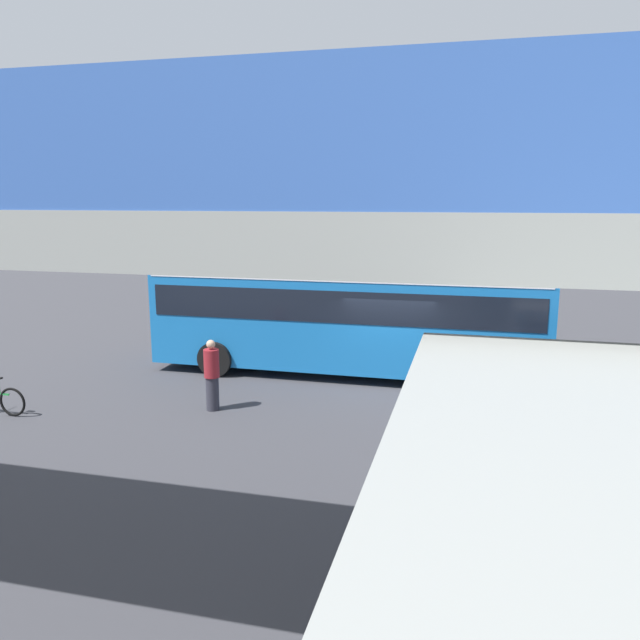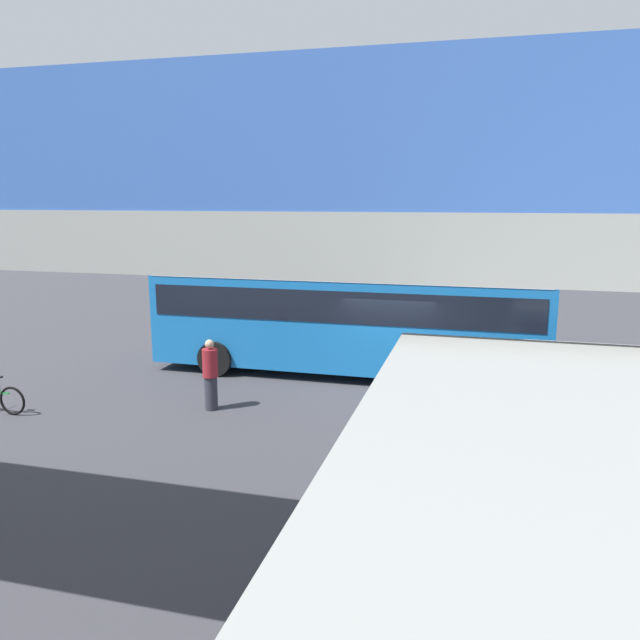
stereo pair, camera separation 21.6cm
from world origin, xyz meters
The scene contains 9 objects.
ground centered at (0.00, 0.00, 0.00)m, with size 80.00×80.00×0.00m, color #38383D.
city_bus centered at (1.45, -0.85, 1.88)m, with size 11.54×2.85×3.15m.
pedestrian centered at (3.98, 3.21, 0.89)m, with size 0.38×0.38×1.79m.
traffic_sign centered at (4.06, -3.66, 1.89)m, with size 0.08×0.60×2.80m.
lane_dash_leftmost centered at (-6.00, -2.75, 0.00)m, with size 2.00×0.20×0.01m, color silver.
lane_dash_left centered at (-2.00, -2.75, 0.00)m, with size 2.00×0.20×0.01m, color silver.
lane_dash_centre centered at (2.00, -2.75, 0.00)m, with size 2.00×0.20×0.01m, color silver.
lane_dash_right centered at (6.00, -2.75, 0.00)m, with size 2.00×0.20×0.01m, color silver.
pedestrian_overpass centered at (0.00, 11.14, 4.54)m, with size 27.74×2.60×6.20m.
Camera 1 is at (-2.18, 16.83, 5.20)m, focal length 34.71 mm.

